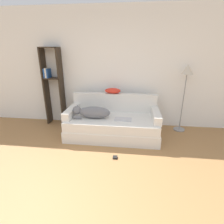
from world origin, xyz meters
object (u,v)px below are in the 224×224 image
floor_lamp (186,78)px  power_adapter (115,157)px  couch (113,127)px  throw_pillow (113,91)px  dog (92,112)px  laptop (123,119)px  bookshelf (53,83)px

floor_lamp → power_adapter: 2.25m
couch → throw_pillow: 0.81m
throw_pillow → power_adapter: bearing=-81.4°
dog → throw_pillow: (0.38, 0.52, 0.34)m
couch → power_adapter: couch is taller
couch → laptop: (0.23, -0.11, 0.23)m
floor_lamp → laptop: bearing=-155.6°
bookshelf → power_adapter: size_ratio=23.32×
couch → dog: size_ratio=2.45×
laptop → power_adapter: size_ratio=4.46×
laptop → floor_lamp: floor_lamp is taller
power_adapter → bookshelf: bearing=140.1°
couch → power_adapter: 0.87m
floor_lamp → throw_pillow: bearing=-177.9°
laptop → floor_lamp: 1.62m
bookshelf → throw_pillow: bearing=-5.0°
couch → bookshelf: 1.80m
dog → floor_lamp: floor_lamp is taller
couch → power_adapter: bearing=-80.2°
bookshelf → floor_lamp: bearing=-1.3°
throw_pillow → floor_lamp: (1.57, 0.06, 0.30)m
laptop → power_adapter: bearing=-94.5°
couch → floor_lamp: size_ratio=1.29×
couch → floor_lamp: 1.88m
power_adapter → throw_pillow: bearing=98.6°
laptop → bookshelf: bookshelf is taller
couch → bookshelf: (-1.51, 0.55, 0.81)m
couch → bookshelf: bearing=160.1°
couch → dog: dog is taller
dog → power_adapter: (0.57, -0.74, -0.55)m
floor_lamp → couch: bearing=-162.6°
throw_pillow → power_adapter: size_ratio=4.49×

